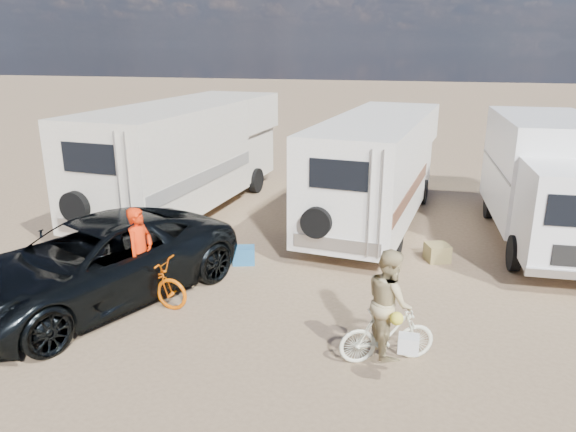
% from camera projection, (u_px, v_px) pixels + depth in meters
% --- Properties ---
extents(ground, '(140.00, 140.00, 0.00)m').
position_uv_depth(ground, '(323.00, 359.00, 8.50)').
color(ground, '#8E7355').
rests_on(ground, ground).
extents(rv_main, '(3.18, 7.91, 2.90)m').
position_uv_depth(rv_main, '(376.00, 171.00, 14.67)').
color(rv_main, silver).
rests_on(rv_main, ground).
extents(rv_left, '(3.32, 8.47, 3.13)m').
position_uv_depth(rv_left, '(186.00, 158.00, 15.77)').
color(rv_left, beige).
rests_on(rv_left, ground).
extents(box_truck, '(2.47, 6.47, 3.02)m').
position_uv_depth(box_truck, '(550.00, 184.00, 13.01)').
color(box_truck, white).
rests_on(box_truck, ground).
extents(dark_suv, '(4.73, 6.20, 1.57)m').
position_uv_depth(dark_suv, '(94.00, 262.00, 10.24)').
color(dark_suv, black).
rests_on(dark_suv, ground).
extents(bike_man, '(1.89, 0.80, 0.97)m').
position_uv_depth(bike_man, '(143.00, 281.00, 10.16)').
color(bike_man, '#CC5102').
rests_on(bike_man, ground).
extents(bike_woman, '(1.57, 0.98, 0.91)m').
position_uv_depth(bike_woman, '(387.00, 335.00, 8.33)').
color(bike_woman, silver).
rests_on(bike_woman, ground).
extents(rider_man, '(0.47, 0.67, 1.74)m').
position_uv_depth(rider_man, '(141.00, 262.00, 10.04)').
color(rider_man, red).
rests_on(rider_man, ground).
extents(rider_woman, '(0.90, 0.99, 1.67)m').
position_uv_depth(rider_woman, '(388.00, 312.00, 8.21)').
color(rider_woman, tan).
rests_on(rider_woman, ground).
extents(cooler, '(0.58, 0.49, 0.39)m').
position_uv_depth(cooler, '(244.00, 255.00, 12.16)').
color(cooler, '#235F93').
rests_on(cooler, ground).
extents(crate, '(0.64, 0.64, 0.39)m').
position_uv_depth(crate, '(437.00, 252.00, 12.33)').
color(crate, olive).
rests_on(crate, ground).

